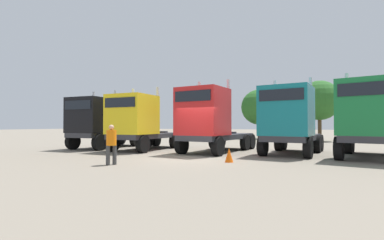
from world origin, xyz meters
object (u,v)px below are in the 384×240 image
(semi_truck_black, at_px, (99,123))
(semi_truck_yellow, at_px, (139,122))
(semi_truck_red, at_px, (209,121))
(semi_truck_teal, at_px, (289,120))
(semi_truck_green, at_px, (369,119))
(visitor_in_hivis, at_px, (111,142))
(traffic_cone_mid, at_px, (229,155))

(semi_truck_black, height_order, semi_truck_yellow, semi_truck_yellow)
(semi_truck_red, bearing_deg, semi_truck_teal, 106.01)
(semi_truck_black, xyz_separation_m, semi_truck_yellow, (3.42, -0.35, 0.02))
(semi_truck_green, relative_size, visitor_in_hivis, 3.97)
(semi_truck_green, relative_size, traffic_cone_mid, 10.42)
(semi_truck_teal, height_order, visitor_in_hivis, semi_truck_teal)
(semi_truck_yellow, relative_size, traffic_cone_mid, 10.26)
(semi_truck_teal, xyz_separation_m, semi_truck_green, (3.55, -0.56, 0.01))
(semi_truck_teal, relative_size, semi_truck_green, 0.93)
(semi_truck_black, bearing_deg, semi_truck_yellow, 85.35)
(semi_truck_black, xyz_separation_m, semi_truck_red, (7.99, -0.22, 0.10))
(semi_truck_red, height_order, traffic_cone_mid, semi_truck_red)
(semi_truck_red, bearing_deg, semi_truck_green, 98.52)
(semi_truck_red, relative_size, traffic_cone_mid, 10.88)
(traffic_cone_mid, bearing_deg, semi_truck_red, 121.18)
(semi_truck_yellow, xyz_separation_m, traffic_cone_mid, (6.63, -3.27, -1.47))
(semi_truck_yellow, bearing_deg, traffic_cone_mid, 66.03)
(semi_truck_black, height_order, traffic_cone_mid, semi_truck_black)
(semi_truck_yellow, relative_size, visitor_in_hivis, 3.91)
(semi_truck_yellow, relative_size, semi_truck_green, 0.98)
(semi_truck_black, distance_m, semi_truck_yellow, 3.44)
(semi_truck_teal, relative_size, traffic_cone_mid, 9.73)
(semi_truck_red, distance_m, semi_truck_teal, 4.33)
(traffic_cone_mid, bearing_deg, semi_truck_green, 30.53)
(semi_truck_yellow, bearing_deg, semi_truck_teal, 96.79)
(semi_truck_yellow, xyz_separation_m, visitor_in_hivis, (2.45, -5.84, -0.85))
(semi_truck_yellow, bearing_deg, semi_truck_red, 93.85)
(semi_truck_teal, bearing_deg, traffic_cone_mid, -20.53)
(semi_truck_teal, distance_m, semi_truck_green, 3.59)
(semi_truck_red, bearing_deg, semi_truck_black, -83.18)
(semi_truck_black, height_order, semi_truck_red, semi_truck_red)
(semi_truck_red, xyz_separation_m, traffic_cone_mid, (2.05, -3.40, -1.55))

